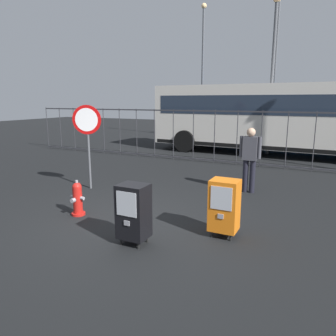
{
  "coord_description": "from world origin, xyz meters",
  "views": [
    {
      "loc": [
        3.32,
        -4.91,
        2.35
      ],
      "look_at": [
        0.3,
        1.2,
        0.9
      ],
      "focal_mm": 34.23,
      "sensor_mm": 36.0,
      "label": 1
    }
  ],
  "objects_px": {
    "newspaper_box_primary": "(224,205)",
    "pedestrian": "(250,156)",
    "bus_far": "(306,112)",
    "street_light_near_right": "(273,64)",
    "street_light_far_right": "(203,63)",
    "bus_near": "(274,115)",
    "stop_sign": "(87,129)",
    "street_light_far_left": "(276,61)",
    "newspaper_box_secondary": "(133,211)",
    "fire_hydrant": "(78,199)"
  },
  "relations": [
    {
      "from": "newspaper_box_primary",
      "to": "pedestrian",
      "type": "relative_size",
      "value": 0.61
    },
    {
      "from": "bus_far",
      "to": "street_light_near_right",
      "type": "height_order",
      "value": "street_light_near_right"
    },
    {
      "from": "street_light_near_right",
      "to": "street_light_far_right",
      "type": "distance_m",
      "value": 6.72
    },
    {
      "from": "newspaper_box_primary",
      "to": "bus_near",
      "type": "xyz_separation_m",
      "value": [
        -0.6,
        9.38,
        1.14
      ]
    },
    {
      "from": "newspaper_box_primary",
      "to": "stop_sign",
      "type": "height_order",
      "value": "stop_sign"
    },
    {
      "from": "bus_far",
      "to": "street_light_far_left",
      "type": "height_order",
      "value": "street_light_far_left"
    },
    {
      "from": "newspaper_box_secondary",
      "to": "newspaper_box_primary",
      "type": "bearing_deg",
      "value": 37.39
    },
    {
      "from": "newspaper_box_secondary",
      "to": "stop_sign",
      "type": "bearing_deg",
      "value": 140.58
    },
    {
      "from": "pedestrian",
      "to": "street_light_far_left",
      "type": "height_order",
      "value": "street_light_far_left"
    },
    {
      "from": "street_light_near_right",
      "to": "street_light_far_right",
      "type": "bearing_deg",
      "value": 136.53
    },
    {
      "from": "bus_near",
      "to": "street_light_far_left",
      "type": "bearing_deg",
      "value": 102.62
    },
    {
      "from": "newspaper_box_primary",
      "to": "street_light_near_right",
      "type": "distance_m",
      "value": 10.05
    },
    {
      "from": "bus_near",
      "to": "bus_far",
      "type": "relative_size",
      "value": 0.99
    },
    {
      "from": "newspaper_box_secondary",
      "to": "street_light_far_left",
      "type": "xyz_separation_m",
      "value": [
        0.04,
        13.74,
        3.75
      ]
    },
    {
      "from": "fire_hydrant",
      "to": "newspaper_box_primary",
      "type": "height_order",
      "value": "newspaper_box_primary"
    },
    {
      "from": "bus_far",
      "to": "street_light_far_right",
      "type": "distance_m",
      "value": 6.68
    },
    {
      "from": "street_light_near_right",
      "to": "street_light_far_left",
      "type": "relative_size",
      "value": 0.87
    },
    {
      "from": "bus_near",
      "to": "pedestrian",
      "type": "bearing_deg",
      "value": -84.22
    },
    {
      "from": "street_light_far_right",
      "to": "pedestrian",
      "type": "bearing_deg",
      "value": -63.89
    },
    {
      "from": "pedestrian",
      "to": "bus_near",
      "type": "height_order",
      "value": "bus_near"
    },
    {
      "from": "bus_far",
      "to": "pedestrian",
      "type": "bearing_deg",
      "value": -100.66
    },
    {
      "from": "fire_hydrant",
      "to": "street_light_near_right",
      "type": "bearing_deg",
      "value": 77.29
    },
    {
      "from": "street_light_near_right",
      "to": "street_light_far_right",
      "type": "xyz_separation_m",
      "value": [
        -4.85,
        4.59,
        0.72
      ]
    },
    {
      "from": "fire_hydrant",
      "to": "bus_far",
      "type": "height_order",
      "value": "bus_far"
    },
    {
      "from": "fire_hydrant",
      "to": "bus_far",
      "type": "bearing_deg",
      "value": 76.67
    },
    {
      "from": "street_light_near_right",
      "to": "newspaper_box_secondary",
      "type": "bearing_deg",
      "value": -92.36
    },
    {
      "from": "bus_far",
      "to": "newspaper_box_primary",
      "type": "bearing_deg",
      "value": -99.09
    },
    {
      "from": "newspaper_box_secondary",
      "to": "bus_far",
      "type": "distance_m",
      "value": 15.18
    },
    {
      "from": "fire_hydrant",
      "to": "newspaper_box_secondary",
      "type": "xyz_separation_m",
      "value": [
        1.78,
        -0.65,
        0.22
      ]
    },
    {
      "from": "stop_sign",
      "to": "bus_far",
      "type": "height_order",
      "value": "bus_far"
    },
    {
      "from": "street_light_far_right",
      "to": "street_light_far_left",
      "type": "bearing_deg",
      "value": -15.98
    },
    {
      "from": "fire_hydrant",
      "to": "street_light_far_right",
      "type": "xyz_separation_m",
      "value": [
        -2.64,
        14.37,
        4.19
      ]
    },
    {
      "from": "stop_sign",
      "to": "bus_near",
      "type": "relative_size",
      "value": 0.21
    },
    {
      "from": "pedestrian",
      "to": "bus_far",
      "type": "bearing_deg",
      "value": 86.85
    },
    {
      "from": "newspaper_box_secondary",
      "to": "street_light_far_right",
      "type": "relative_size",
      "value": 0.13
    },
    {
      "from": "fire_hydrant",
      "to": "stop_sign",
      "type": "distance_m",
      "value": 2.42
    },
    {
      "from": "pedestrian",
      "to": "street_light_far_left",
      "type": "bearing_deg",
      "value": 95.74
    },
    {
      "from": "newspaper_box_primary",
      "to": "street_light_far_right",
      "type": "relative_size",
      "value": 0.13
    },
    {
      "from": "pedestrian",
      "to": "bus_near",
      "type": "distance_m",
      "value": 6.47
    },
    {
      "from": "stop_sign",
      "to": "pedestrian",
      "type": "xyz_separation_m",
      "value": [
        3.92,
        1.53,
        -0.65
      ]
    },
    {
      "from": "newspaper_box_primary",
      "to": "newspaper_box_secondary",
      "type": "distance_m",
      "value": 1.57
    },
    {
      "from": "pedestrian",
      "to": "newspaper_box_secondary",
      "type": "bearing_deg",
      "value": -104.65
    },
    {
      "from": "newspaper_box_primary",
      "to": "pedestrian",
      "type": "distance_m",
      "value": 3.0
    },
    {
      "from": "bus_near",
      "to": "street_light_far_left",
      "type": "distance_m",
      "value": 4.34
    },
    {
      "from": "stop_sign",
      "to": "street_light_far_left",
      "type": "distance_m",
      "value": 12.04
    },
    {
      "from": "stop_sign",
      "to": "bus_far",
      "type": "xyz_separation_m",
      "value": [
        4.54,
        12.67,
        0.11
      ]
    },
    {
      "from": "street_light_far_right",
      "to": "fire_hydrant",
      "type": "bearing_deg",
      "value": -79.59
    },
    {
      "from": "street_light_near_right",
      "to": "street_light_far_left",
      "type": "distance_m",
      "value": 3.38
    },
    {
      "from": "newspaper_box_primary",
      "to": "street_light_far_right",
      "type": "bearing_deg",
      "value": 111.93
    },
    {
      "from": "newspaper_box_secondary",
      "to": "bus_near",
      "type": "relative_size",
      "value": 0.1
    }
  ]
}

